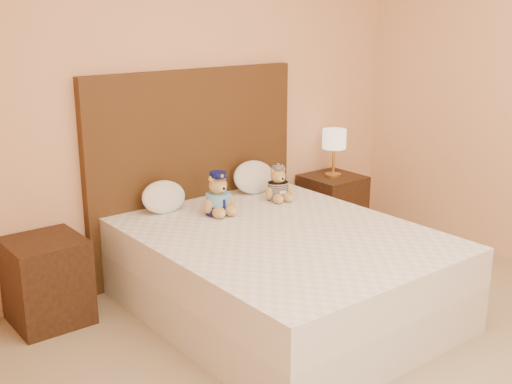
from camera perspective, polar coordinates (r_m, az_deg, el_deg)
room_walls at (r=3.33m, az=11.17°, el=13.77°), size 4.04×4.52×2.72m
bed at (r=4.19m, az=2.29°, el=-7.09°), size 1.60×2.00×0.55m
headboard at (r=4.81m, az=-5.47°, el=1.89°), size 1.75×0.08×1.50m
nightstand_left at (r=4.26m, az=-18.06°, el=-7.53°), size 0.45×0.45×0.55m
nightstand_right at (r=5.54m, az=6.76°, el=-1.32°), size 0.45×0.45×0.55m
lamp at (r=5.40m, az=6.96°, el=4.49°), size 0.20×0.20×0.40m
teddy_police at (r=4.40m, az=-3.39°, el=-0.13°), size 0.27×0.26×0.30m
teddy_prisoner at (r=4.72m, az=1.97°, el=0.76°), size 0.26×0.25×0.26m
pillow_left at (r=4.50m, az=-8.21°, el=-0.30°), size 0.33×0.22×0.24m
pillow_right at (r=4.92m, az=-0.18°, el=1.48°), size 0.37×0.24×0.26m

